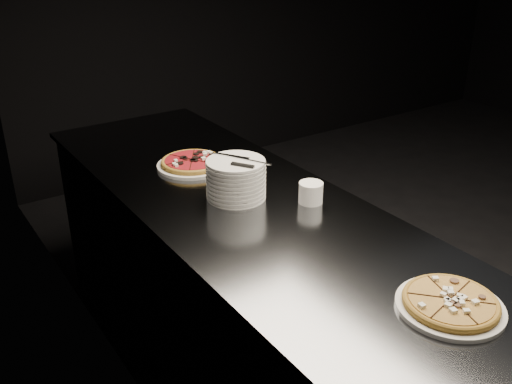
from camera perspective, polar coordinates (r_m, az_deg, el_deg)
wall_left at (r=1.70m, az=-10.98°, el=9.94°), size 0.02×5.00×2.80m
counter at (r=2.28m, az=-0.31°, el=-11.91°), size 0.74×2.44×0.92m
pizza_mushroom at (r=1.60m, az=18.86°, el=-10.49°), size 0.30×0.30×0.03m
pizza_tomato at (r=2.38m, az=-6.40°, el=2.92°), size 0.29×0.29×0.03m
plate_stack at (r=2.08m, az=-2.02°, el=1.30°), size 0.22×0.22×0.15m
cutlery at (r=2.04m, az=-1.59°, el=3.14°), size 0.10×0.22×0.01m
ramekin at (r=2.06m, az=5.50°, el=-0.00°), size 0.09×0.09×0.08m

